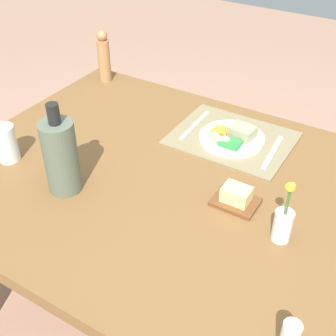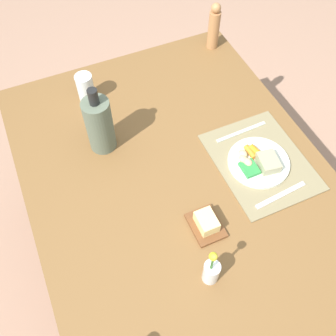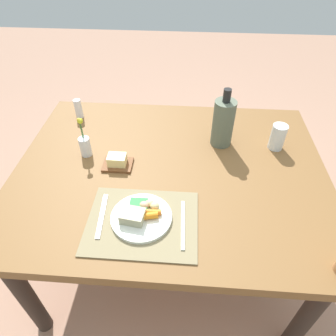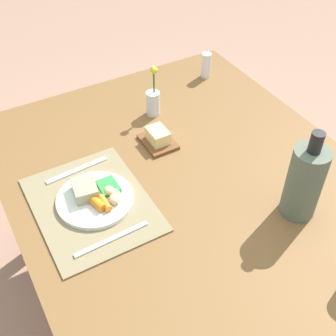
% 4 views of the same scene
% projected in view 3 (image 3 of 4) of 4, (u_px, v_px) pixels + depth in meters
% --- Properties ---
extents(ground_plane, '(8.00, 8.00, 0.00)m').
position_uv_depth(ground_plane, '(170.00, 255.00, 1.82)').
color(ground_plane, tan).
extents(dining_table, '(1.38, 1.08, 0.71)m').
position_uv_depth(dining_table, '(170.00, 181.00, 1.40)').
color(dining_table, brown).
rests_on(dining_table, ground_plane).
extents(placemat, '(0.41, 0.32, 0.01)m').
position_uv_depth(placemat, '(142.00, 222.00, 1.12)').
color(placemat, '#857755').
rests_on(placemat, dining_table).
extents(dinner_plate, '(0.23, 0.23, 0.05)m').
position_uv_depth(dinner_plate, '(141.00, 215.00, 1.12)').
color(dinner_plate, white).
rests_on(dinner_plate, placemat).
extents(fork, '(0.03, 0.21, 0.00)m').
position_uv_depth(fork, '(102.00, 216.00, 1.14)').
color(fork, silver).
rests_on(fork, placemat).
extents(knife, '(0.02, 0.22, 0.00)m').
position_uv_depth(knife, '(183.00, 224.00, 1.11)').
color(knife, silver).
rests_on(knife, placemat).
extents(salt_shaker, '(0.04, 0.04, 0.10)m').
position_uv_depth(salt_shaker, '(78.00, 109.00, 1.62)').
color(salt_shaker, white).
rests_on(salt_shaker, dining_table).
extents(butter_dish, '(0.13, 0.10, 0.06)m').
position_uv_depth(butter_dish, '(117.00, 162.00, 1.34)').
color(butter_dish, brown).
rests_on(butter_dish, dining_table).
extents(flower_vase, '(0.05, 0.05, 0.20)m').
position_uv_depth(flower_vase, '(85.00, 145.00, 1.38)').
color(flower_vase, silver).
rests_on(flower_vase, dining_table).
extents(cooler_bottle, '(0.10, 0.10, 0.29)m').
position_uv_depth(cooler_bottle, '(223.00, 123.00, 1.40)').
color(cooler_bottle, '#596451').
rests_on(cooler_bottle, dining_table).
extents(water_tumbler, '(0.07, 0.07, 0.12)m').
position_uv_depth(water_tumbler, '(277.00, 138.00, 1.42)').
color(water_tumbler, silver).
rests_on(water_tumbler, dining_table).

